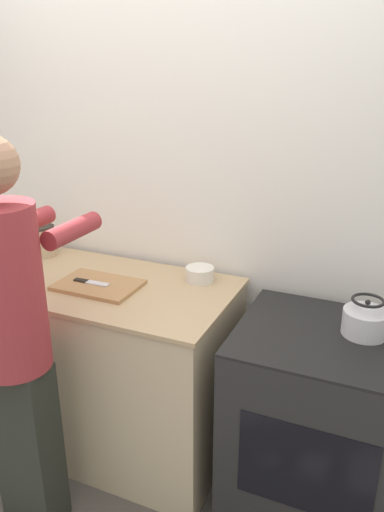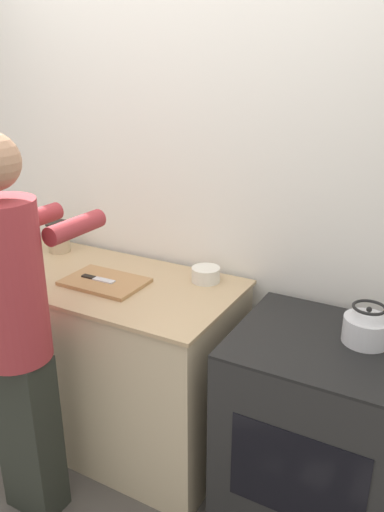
# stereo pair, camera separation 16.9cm
# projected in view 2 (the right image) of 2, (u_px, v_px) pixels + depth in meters

# --- Properties ---
(ground_plane) EXTENTS (12.00, 12.00, 0.00)m
(ground_plane) POSITION_uv_depth(u_px,v_px,m) (124.00, 494.00, 2.35)
(ground_plane) COLOR #4C4742
(wall_back) EXTENTS (8.00, 0.05, 2.60)m
(wall_back) POSITION_uv_depth(u_px,v_px,m) (197.00, 193.00, 2.48)
(wall_back) COLOR white
(wall_back) RESTS_ON ground_plane
(counter) EXTENTS (1.53, 0.68, 0.92)m
(counter) POSITION_uv_depth(u_px,v_px,m) (93.00, 355.00, 2.64)
(counter) COLOR #C6B28E
(counter) RESTS_ON ground_plane
(oven) EXTENTS (0.73, 0.64, 0.89)m
(oven) POSITION_uv_depth(u_px,v_px,m) (318.00, 433.00, 2.09)
(oven) COLOR black
(oven) RESTS_ON ground_plane
(person) EXTENTS (0.32, 0.56, 1.68)m
(person) POSITION_uv_depth(u_px,v_px,m) (16.00, 323.00, 1.98)
(person) COLOR #252922
(person) RESTS_ON ground_plane
(cutting_board) EXTENTS (0.38, 0.26, 0.02)m
(cutting_board) POSITION_uv_depth(u_px,v_px,m) (105.00, 282.00, 2.37)
(cutting_board) COLOR #A87A4C
(cutting_board) RESTS_ON counter
(knife) EXTENTS (0.18, 0.04, 0.01)m
(knife) POSITION_uv_depth(u_px,v_px,m) (97.00, 279.00, 2.38)
(knife) COLOR silver
(knife) RESTS_ON cutting_board
(kettle) EXTENTS (0.18, 0.18, 0.15)m
(kettle) POSITION_uv_depth(u_px,v_px,m) (367.00, 327.00, 1.91)
(kettle) COLOR silver
(kettle) RESTS_ON oven
(bowl_prep) EXTENTS (0.17, 0.17, 0.07)m
(bowl_prep) POSITION_uv_depth(u_px,v_px,m) (6.00, 253.00, 2.66)
(bowl_prep) COLOR #C6B789
(bowl_prep) RESTS_ON counter
(bowl_mixing) EXTENTS (0.14, 0.14, 0.07)m
(bowl_mixing) POSITION_uv_depth(u_px,v_px,m) (206.00, 274.00, 2.39)
(bowl_mixing) COLOR silver
(bowl_mixing) RESTS_ON counter
(canister_jar) EXTENTS (0.13, 0.13, 0.17)m
(canister_jar) POSITION_uv_depth(u_px,v_px,m) (58.00, 237.00, 2.76)
(canister_jar) COLOR tan
(canister_jar) RESTS_ON counter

